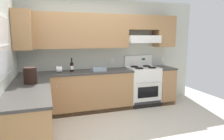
% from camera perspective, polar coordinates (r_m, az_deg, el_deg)
% --- Properties ---
extents(ground_plane, '(7.04, 7.04, 0.00)m').
position_cam_1_polar(ground_plane, '(3.73, -1.08, -17.31)').
color(ground_plane, beige).
extents(wall_back, '(4.68, 0.57, 2.55)m').
position_cam_1_polar(wall_back, '(4.91, -1.96, 7.07)').
color(wall_back, beige).
rests_on(wall_back, ground_plane).
extents(wall_left, '(0.47, 4.00, 2.55)m').
position_cam_1_polar(wall_left, '(3.49, -28.27, 2.83)').
color(wall_left, beige).
rests_on(wall_left, ground_plane).
extents(counter_back_run, '(3.60, 0.65, 0.91)m').
position_cam_1_polar(counter_back_run, '(4.69, -5.72, -5.80)').
color(counter_back_run, '#A87A4C').
rests_on(counter_back_run, ground_plane).
extents(counter_left_run, '(0.63, 1.91, 0.91)m').
position_cam_1_polar(counter_left_run, '(3.42, -21.91, -12.25)').
color(counter_left_run, '#A87A4C').
rests_on(counter_left_run, ground_plane).
extents(stove, '(0.76, 0.62, 1.20)m').
position_cam_1_polar(stove, '(5.12, 8.60, -4.27)').
color(stove, white).
rests_on(stove, ground_plane).
extents(wine_bottle, '(0.08, 0.08, 0.30)m').
position_cam_1_polar(wine_bottle, '(4.55, -11.26, 1.05)').
color(wine_bottle, black).
rests_on(wine_bottle, counter_back_run).
extents(bowl, '(0.30, 0.23, 0.07)m').
position_cam_1_polar(bowl, '(4.58, -3.74, 0.06)').
color(bowl, '#9EADB7').
rests_on(bowl, counter_back_run).
extents(bucket, '(0.22, 0.22, 0.27)m').
position_cam_1_polar(bucket, '(3.58, -22.02, -1.33)').
color(bucket, black).
rests_on(bucket, counter_left_run).
extents(paper_towel_roll, '(0.12, 0.13, 0.13)m').
position_cam_1_polar(paper_towel_roll, '(4.52, -14.66, 0.17)').
color(paper_towel_roll, white).
rests_on(paper_towel_roll, counter_back_run).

